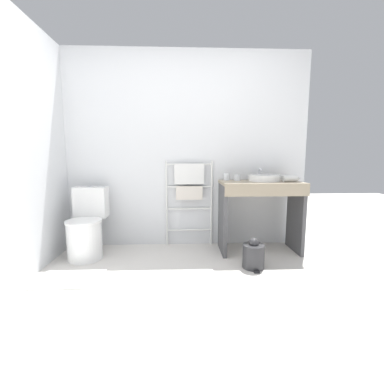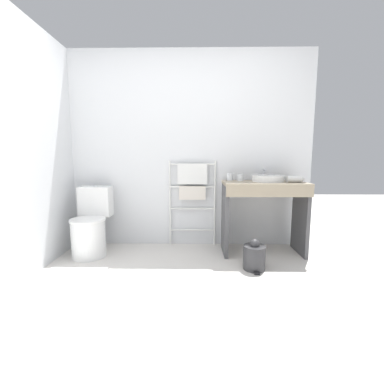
# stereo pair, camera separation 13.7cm
# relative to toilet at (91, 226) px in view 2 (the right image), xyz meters

# --- Properties ---
(ground_plane) EXTENTS (12.00, 12.00, 0.00)m
(ground_plane) POSITION_rel_toilet_xyz_m (1.07, -1.23, -0.32)
(ground_plane) COLOR silver
(wall_back) EXTENTS (3.04, 0.12, 2.35)m
(wall_back) POSITION_rel_toilet_xyz_m (1.07, 0.43, 0.85)
(wall_back) COLOR silver
(wall_back) RESTS_ON ground_plane
(wall_side) EXTENTS (0.12, 2.36, 2.35)m
(wall_side) POSITION_rel_toilet_xyz_m (-0.39, -0.43, 0.85)
(wall_side) COLOR silver
(wall_side) RESTS_ON ground_plane
(toilet) EXTENTS (0.37, 0.53, 0.77)m
(toilet) POSITION_rel_toilet_xyz_m (0.00, 0.00, 0.00)
(toilet) COLOR white
(toilet) RESTS_ON ground_plane
(towel_radiator) EXTENTS (0.58, 0.06, 1.05)m
(towel_radiator) POSITION_rel_toilet_xyz_m (1.14, 0.31, 0.41)
(towel_radiator) COLOR white
(towel_radiator) RESTS_ON ground_plane
(vanity_counter) EXTENTS (0.90, 0.50, 0.82)m
(vanity_counter) POSITION_rel_toilet_xyz_m (1.95, 0.07, 0.23)
(vanity_counter) COLOR gray
(vanity_counter) RESTS_ON ground_plane
(sink_basin) EXTENTS (0.35, 0.35, 0.07)m
(sink_basin) POSITION_rel_toilet_xyz_m (2.00, 0.12, 0.54)
(sink_basin) COLOR white
(sink_basin) RESTS_ON vanity_counter
(faucet) EXTENTS (0.02, 0.10, 0.14)m
(faucet) POSITION_rel_toilet_xyz_m (2.00, 0.29, 0.59)
(faucet) COLOR silver
(faucet) RESTS_ON vanity_counter
(cup_near_wall) EXTENTS (0.07, 0.07, 0.08)m
(cup_near_wall) POSITION_rel_toilet_xyz_m (1.58, 0.23, 0.54)
(cup_near_wall) COLOR white
(cup_near_wall) RESTS_ON vanity_counter
(cup_near_edge) EXTENTS (0.07, 0.07, 0.08)m
(cup_near_edge) POSITION_rel_toilet_xyz_m (1.70, 0.18, 0.54)
(cup_near_edge) COLOR white
(cup_near_edge) RESTS_ON vanity_counter
(hair_dryer) EXTENTS (0.20, 0.16, 0.07)m
(hair_dryer) POSITION_rel_toilet_xyz_m (2.26, 0.02, 0.54)
(hair_dryer) COLOR white
(hair_dryer) RESTS_ON vanity_counter
(trash_bin) EXTENTS (0.22, 0.25, 0.30)m
(trash_bin) POSITION_rel_toilet_xyz_m (1.76, -0.37, -0.19)
(trash_bin) COLOR #333335
(trash_bin) RESTS_ON ground_plane
(bath_mat) EXTENTS (0.56, 0.36, 0.01)m
(bath_mat) POSITION_rel_toilet_xyz_m (0.04, -0.57, -0.32)
(bath_mat) COLOR silver
(bath_mat) RESTS_ON ground_plane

